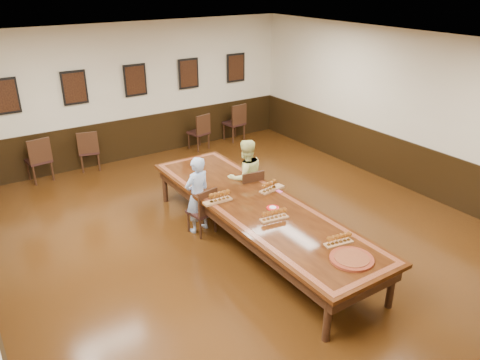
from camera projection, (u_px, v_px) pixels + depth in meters
floor at (256, 244)px, 7.91m from camera, size 8.00×10.00×0.02m
ceiling at (259, 49)px, 6.60m from camera, size 8.00×10.00×0.02m
wall_back at (135, 92)px, 11.07m from camera, size 8.00×0.02×3.20m
wall_right at (422, 116)px, 9.27m from camera, size 0.02×10.00×3.20m
chair_man at (201, 210)px, 8.10m from camera, size 0.48×0.51×0.87m
chair_woman at (248, 192)px, 8.69m from camera, size 0.48×0.52×0.93m
spare_chair_a at (38, 159)px, 10.12m from camera, size 0.53×0.57×1.01m
spare_chair_b at (89, 150)px, 10.73m from camera, size 0.55×0.58×0.96m
spare_chair_c at (198, 131)px, 11.98m from camera, size 0.53×0.56×0.94m
spare_chair_d at (234, 122)px, 12.60m from camera, size 0.53×0.57×1.02m
person_man at (197, 195)px, 8.05m from camera, size 0.56×0.42×1.39m
person_woman at (246, 177)px, 8.67m from camera, size 0.78×0.64×1.46m
pink_phone at (279, 191)px, 8.05m from camera, size 0.08×0.14×0.01m
wainscoting at (257, 218)px, 7.70m from camera, size 8.00×10.00×1.00m
conference_table at (257, 212)px, 7.66m from camera, size 1.40×5.00×0.76m
posters at (135, 80)px, 10.89m from camera, size 6.14×0.04×0.74m
flight_a at (218, 197)px, 7.65m from camera, size 0.50×0.17×0.18m
flight_b at (271, 186)px, 8.06m from camera, size 0.51×0.23×0.18m
flight_c at (274, 215)px, 7.11m from camera, size 0.46×0.20×0.17m
flight_d at (339, 239)px, 6.46m from camera, size 0.44×0.20×0.16m
red_plate_grp at (273, 208)px, 7.46m from camera, size 0.20×0.20×0.03m
carved_platter at (352, 259)px, 6.12m from camera, size 0.74×0.74×0.05m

